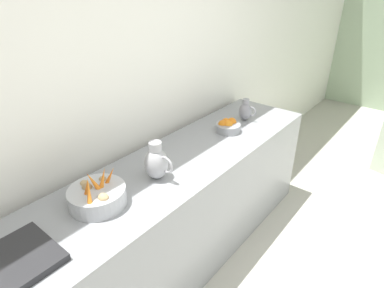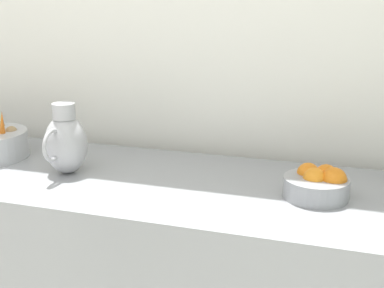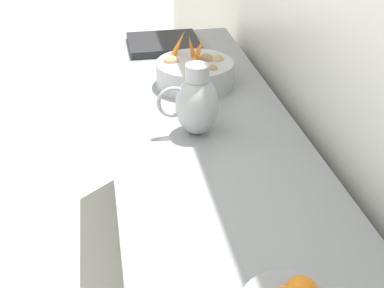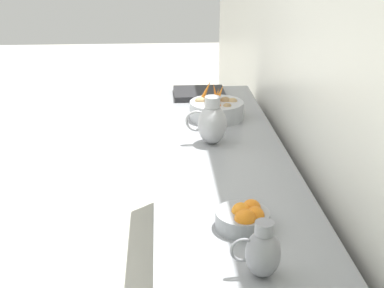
{
  "view_description": "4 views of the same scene",
  "coord_description": "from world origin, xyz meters",
  "px_view_note": "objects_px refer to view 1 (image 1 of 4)",
  "views": [
    {
      "loc": [
        -0.23,
        -1.38,
        2.04
      ],
      "look_at": [
        -1.43,
        0.1,
        1.05
      ],
      "focal_mm": 29.76,
      "sensor_mm": 36.0,
      "label": 1
    },
    {
      "loc": [
        0.03,
        0.75,
        1.52
      ],
      "look_at": [
        -1.46,
        0.28,
        1.06
      ],
      "focal_mm": 47.37,
      "sensor_mm": 36.0,
      "label": 2
    },
    {
      "loc": [
        -1.17,
        1.39,
        1.82
      ],
      "look_at": [
        -1.38,
        0.22,
        1.12
      ],
      "focal_mm": 49.42,
      "sensor_mm": 36.0,
      "label": 3
    },
    {
      "loc": [
        -1.21,
        2.39,
        1.94
      ],
      "look_at": [
        -1.35,
        0.07,
        1.02
      ],
      "focal_mm": 49.87,
      "sensor_mm": 36.0,
      "label": 4
    }
  ],
  "objects_px": {
    "metal_pitcher_tall": "(156,162)",
    "metal_pitcher_short": "(245,111)",
    "vegetable_colander": "(97,196)",
    "orange_bowl": "(228,126)"
  },
  "relations": [
    {
      "from": "vegetable_colander",
      "to": "metal_pitcher_tall",
      "type": "xyz_separation_m",
      "value": [
        0.07,
        0.4,
        0.06
      ]
    },
    {
      "from": "orange_bowl",
      "to": "metal_pitcher_short",
      "type": "xyz_separation_m",
      "value": [
        -0.01,
        0.29,
        0.04
      ]
    },
    {
      "from": "metal_pitcher_tall",
      "to": "metal_pitcher_short",
      "type": "xyz_separation_m",
      "value": [
        -0.05,
        1.16,
        -0.03
      ]
    },
    {
      "from": "vegetable_colander",
      "to": "orange_bowl",
      "type": "bearing_deg",
      "value": 88.62
    },
    {
      "from": "metal_pitcher_tall",
      "to": "metal_pitcher_short",
      "type": "height_order",
      "value": "metal_pitcher_tall"
    },
    {
      "from": "vegetable_colander",
      "to": "metal_pitcher_short",
      "type": "height_order",
      "value": "vegetable_colander"
    },
    {
      "from": "vegetable_colander",
      "to": "orange_bowl",
      "type": "relative_size",
      "value": 1.56
    },
    {
      "from": "vegetable_colander",
      "to": "orange_bowl",
      "type": "distance_m",
      "value": 1.27
    },
    {
      "from": "metal_pitcher_tall",
      "to": "metal_pitcher_short",
      "type": "distance_m",
      "value": 1.17
    },
    {
      "from": "orange_bowl",
      "to": "metal_pitcher_short",
      "type": "height_order",
      "value": "metal_pitcher_short"
    }
  ]
}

